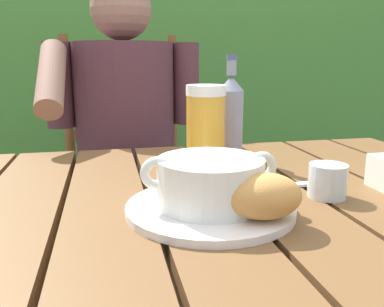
# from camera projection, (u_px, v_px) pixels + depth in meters

# --- Properties ---
(dining_table) EXTENTS (1.27, 0.92, 0.74)m
(dining_table) POSITION_uv_depth(u_px,v_px,m) (197.00, 258.00, 0.67)
(dining_table) COLOR brown
(dining_table) RESTS_ON ground_plane
(hedge_backdrop) EXTENTS (3.34, 0.84, 2.40)m
(hedge_backdrop) POSITION_uv_depth(u_px,v_px,m) (138.00, 59.00, 2.36)
(hedge_backdrop) COLOR #417930
(hedge_backdrop) RESTS_ON ground_plane
(chair_near_diner) EXTENTS (0.44, 0.40, 1.06)m
(chair_near_diner) POSITION_uv_depth(u_px,v_px,m) (126.00, 183.00, 1.54)
(chair_near_diner) COLOR brown
(chair_near_diner) RESTS_ON ground_plane
(person_eating) EXTENTS (0.48, 0.47, 1.23)m
(person_eating) POSITION_uv_depth(u_px,v_px,m) (126.00, 137.00, 1.30)
(person_eating) COLOR #532E37
(person_eating) RESTS_ON ground_plane
(serving_plate) EXTENTS (0.26, 0.26, 0.01)m
(serving_plate) POSITION_uv_depth(u_px,v_px,m) (210.00, 208.00, 0.63)
(serving_plate) COLOR white
(serving_plate) RESTS_ON dining_table
(soup_bowl) EXTENTS (0.21, 0.16, 0.08)m
(soup_bowl) POSITION_uv_depth(u_px,v_px,m) (210.00, 180.00, 0.62)
(soup_bowl) COLOR white
(soup_bowl) RESTS_ON serving_plate
(bread_roll) EXTENTS (0.11, 0.09, 0.06)m
(bread_roll) POSITION_uv_depth(u_px,v_px,m) (263.00, 196.00, 0.56)
(bread_roll) COLOR #CD8D47
(bread_roll) RESTS_ON serving_plate
(beer_glass) EXTENTS (0.08, 0.08, 0.18)m
(beer_glass) POSITION_uv_depth(u_px,v_px,m) (206.00, 128.00, 0.84)
(beer_glass) COLOR gold
(beer_glass) RESTS_ON dining_table
(beer_bottle) EXTENTS (0.06, 0.06, 0.24)m
(beer_bottle) POSITION_uv_depth(u_px,v_px,m) (231.00, 117.00, 0.93)
(beer_bottle) COLOR gray
(beer_bottle) RESTS_ON dining_table
(water_glass_small) EXTENTS (0.07, 0.07, 0.06)m
(water_glass_small) POSITION_uv_depth(u_px,v_px,m) (328.00, 181.00, 0.69)
(water_glass_small) COLOR silver
(water_glass_small) RESTS_ON dining_table
(table_knife) EXTENTS (0.17, 0.03, 0.01)m
(table_knife) POSITION_uv_depth(u_px,v_px,m) (278.00, 186.00, 0.74)
(table_knife) COLOR silver
(table_knife) RESTS_ON dining_table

